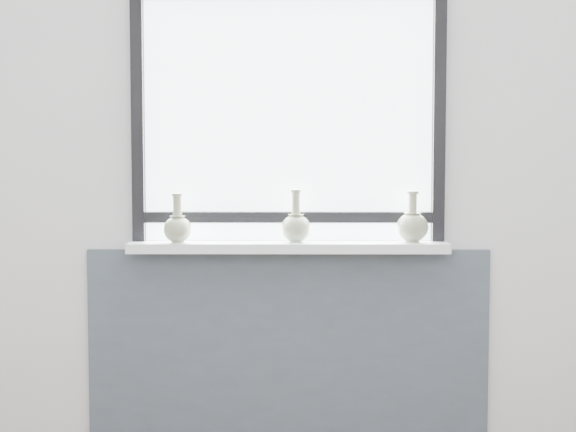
{
  "coord_description": "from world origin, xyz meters",
  "views": [
    {
      "loc": [
        0.02,
        -1.92,
        1.27
      ],
      "look_at": [
        0.0,
        1.55,
        1.02
      ],
      "focal_mm": 55.0,
      "sensor_mm": 36.0,
      "label": 1
    }
  ],
  "objects_px": {
    "windowsill": "(288,247)",
    "vase_a": "(178,227)",
    "vase_c": "(412,225)",
    "vase_b": "(296,226)"
  },
  "relations": [
    {
      "from": "vase_a",
      "to": "vase_c",
      "type": "distance_m",
      "value": 0.97
    },
    {
      "from": "vase_c",
      "to": "vase_a",
      "type": "bearing_deg",
      "value": -178.5
    },
    {
      "from": "vase_b",
      "to": "vase_c",
      "type": "distance_m",
      "value": 0.48
    },
    {
      "from": "windowsill",
      "to": "vase_c",
      "type": "bearing_deg",
      "value": -0.16
    },
    {
      "from": "vase_a",
      "to": "vase_b",
      "type": "xyz_separation_m",
      "value": [
        0.49,
        0.03,
        0.0
      ]
    },
    {
      "from": "windowsill",
      "to": "vase_a",
      "type": "distance_m",
      "value": 0.46
    },
    {
      "from": "vase_b",
      "to": "vase_c",
      "type": "relative_size",
      "value": 1.03
    },
    {
      "from": "windowsill",
      "to": "vase_c",
      "type": "distance_m",
      "value": 0.52
    },
    {
      "from": "windowsill",
      "to": "vase_c",
      "type": "relative_size",
      "value": 6.22
    },
    {
      "from": "vase_b",
      "to": "windowsill",
      "type": "bearing_deg",
      "value": 177.09
    }
  ]
}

